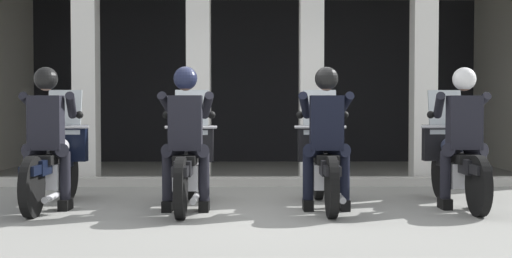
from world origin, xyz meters
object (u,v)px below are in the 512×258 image
(motorcycle_center_left, at_px, (188,163))
(motorcycle_far_right, at_px, (455,162))
(motorcycle_center_right, at_px, (324,163))
(police_officer_far_left, at_px, (47,125))
(police_officer_far_right, at_px, (463,125))
(police_officer_center_left, at_px, (186,126))
(motorcycle_far_left, at_px, (55,163))
(police_officer_center_right, at_px, (326,126))

(motorcycle_center_left, bearing_deg, motorcycle_far_right, 2.53)
(motorcycle_center_left, height_order, motorcycle_center_right, same)
(police_officer_far_left, xyz_separation_m, police_officer_far_right, (4.64, 0.05, 0.00))
(police_officer_center_left, distance_m, motorcycle_center_right, 1.64)
(police_officer_far_left, bearing_deg, motorcycle_far_left, 82.59)
(police_officer_center_left, height_order, police_officer_center_right, same)
(police_officer_center_right, bearing_deg, motorcycle_center_left, 165.92)
(police_officer_center_left, bearing_deg, police_officer_center_right, 1.85)
(police_officer_far_left, height_order, police_officer_center_right, same)
(motorcycle_far_left, height_order, police_officer_far_right, police_officer_far_right)
(police_officer_far_left, bearing_deg, motorcycle_far_right, -2.99)
(motorcycle_center_left, distance_m, police_officer_center_left, 0.52)
(motorcycle_center_left, xyz_separation_m, police_officer_center_left, (-0.00, -0.28, 0.44))
(police_officer_center_left, bearing_deg, motorcycle_far_right, 7.73)
(police_officer_far_left, relative_size, motorcycle_center_right, 0.78)
(motorcycle_far_right, relative_size, police_officer_far_right, 1.29)
(police_officer_center_right, xyz_separation_m, motorcycle_far_right, (1.55, 0.38, -0.44))
(motorcycle_far_left, height_order, police_officer_center_left, police_officer_center_left)
(police_officer_far_left, distance_m, motorcycle_far_right, 4.67)
(police_officer_center_left, bearing_deg, motorcycle_center_left, 89.46)
(police_officer_center_left, distance_m, police_officer_center_right, 1.55)
(police_officer_far_left, bearing_deg, police_officer_center_right, -7.90)
(motorcycle_far_left, bearing_deg, police_officer_center_left, -21.03)
(motorcycle_far_right, bearing_deg, motorcycle_center_left, -178.40)
(motorcycle_far_left, relative_size, motorcycle_far_right, 1.00)
(motorcycle_center_right, height_order, motorcycle_far_right, same)
(police_officer_center_right, xyz_separation_m, police_officer_far_right, (1.55, 0.09, 0.00))
(motorcycle_center_left, distance_m, police_officer_center_right, 1.62)
(police_officer_center_right, distance_m, motorcycle_far_right, 1.65)
(police_officer_center_right, bearing_deg, police_officer_center_left, 176.37)
(motorcycle_center_right, xyz_separation_m, motorcycle_far_right, (1.55, 0.09, 0.00))
(motorcycle_far_left, xyz_separation_m, motorcycle_far_right, (4.64, 0.05, 0.00))
(motorcycle_center_right, distance_m, motorcycle_far_right, 1.55)
(motorcycle_center_left, distance_m, police_officer_far_right, 3.12)
(police_officer_center_left, relative_size, police_officer_center_right, 1.00)
(police_officer_far_right, bearing_deg, police_officer_center_left, -178.40)
(police_officer_center_left, xyz_separation_m, police_officer_center_right, (1.55, 0.06, 0.00))
(police_officer_far_left, relative_size, motorcycle_center_left, 0.78)
(police_officer_center_left, relative_size, motorcycle_far_right, 0.78)
(motorcycle_far_left, xyz_separation_m, police_officer_far_right, (4.64, -0.23, 0.44))
(police_officer_far_left, bearing_deg, motorcycle_center_left, -0.31)
(police_officer_far_left, xyz_separation_m, police_officer_center_left, (1.55, -0.10, 0.00))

